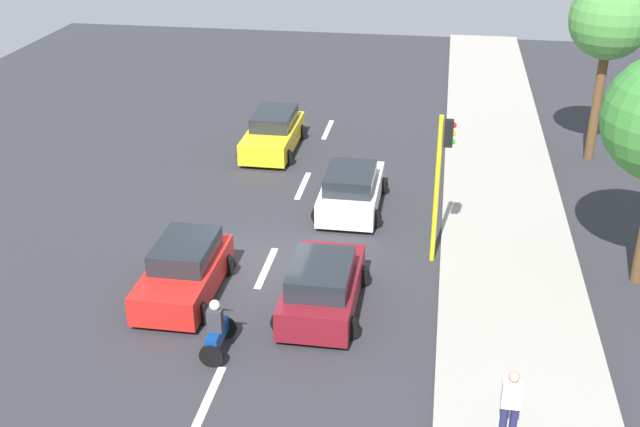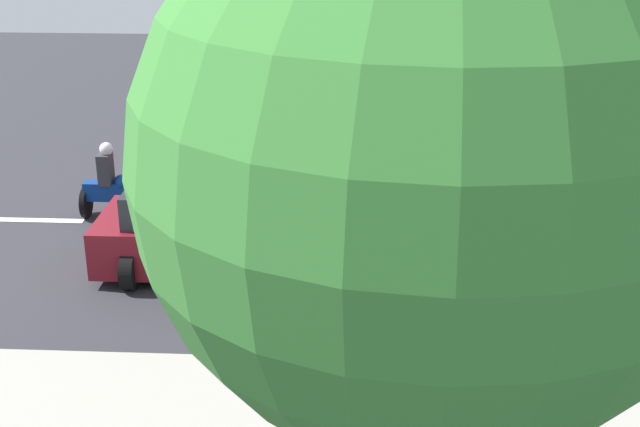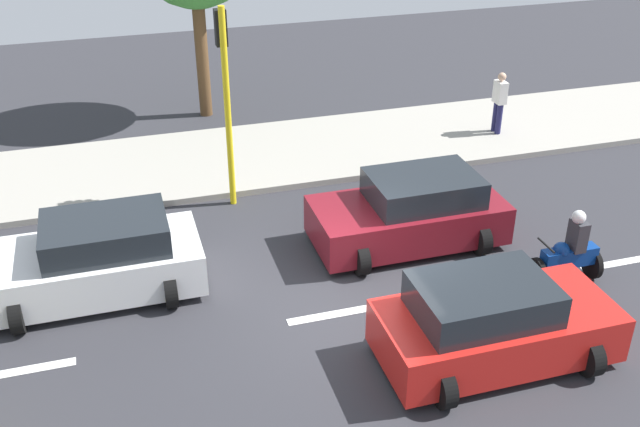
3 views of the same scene
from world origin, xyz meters
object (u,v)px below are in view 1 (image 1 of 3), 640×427
Objects in this scene: car_yellow_cab at (273,133)px; car_maroon at (322,287)px; car_red at (184,271)px; street_tree_north at (610,20)px; pedestrian_near_signal at (511,404)px; car_white at (351,190)px; traffic_light_corner at (442,169)px; motorcycle at (217,330)px.

car_yellow_cab and car_maroon have the same top height.
street_tree_north is (12.40, 12.12, 4.64)m from car_red.
pedestrian_near_signal is at bearing -62.18° from car_yellow_cab.
traffic_light_corner reaches higher than car_white.
motorcycle reaches higher than car_yellow_cab.
car_red is 9.59m from pedestrian_near_signal.
pedestrian_near_signal is at bearing -17.76° from motorcycle.
traffic_light_corner is at bearing 47.13° from motorcycle.
traffic_light_corner is 0.65× the size of street_tree_north.
motorcycle is 0.34× the size of traffic_light_corner.
pedestrian_near_signal reaches higher than motorcycle.
car_white is (3.82, 6.08, 0.00)m from car_red.
car_red is 3.83m from car_maroon.
pedestrian_near_signal is (8.38, -4.65, 0.35)m from car_red.
car_maroon is at bearing -2.78° from car_red.
motorcycle is (1.62, -2.48, -0.07)m from car_red.
car_white is 2.35× the size of pedestrian_near_signal.
traffic_light_corner reaches higher than pedestrian_near_signal.
car_red is 0.56× the size of street_tree_north.
pedestrian_near_signal reaches higher than car_red.
car_maroon is at bearing -124.87° from street_tree_north.
traffic_light_corner is (6.64, -8.08, 2.22)m from car_yellow_cab.
street_tree_north reaches higher than car_white.
pedestrian_near_signal is (4.56, -10.72, 0.35)m from car_white.
car_white is 11.47m from street_tree_north.
traffic_light_corner is (-1.66, 7.65, 1.87)m from pedestrian_near_signal.
motorcycle is 0.91× the size of pedestrian_near_signal.
pedestrian_near_signal is at bearing -44.40° from car_maroon.
street_tree_north reaches higher than motorcycle.
motorcycle reaches higher than car_maroon.
street_tree_north reaches higher than car_red.
motorcycle is 0.22× the size of street_tree_north.
car_white is 0.88× the size of traffic_light_corner.
pedestrian_near_signal is at bearing -29.00° from car_red.
car_yellow_cab is (0.08, 11.09, 0.00)m from car_red.
car_yellow_cab is at bearing 108.40° from car_maroon.
car_red and car_maroon have the same top height.
car_white is at bearing -53.27° from car_yellow_cab.
motorcycle is at bearing -104.36° from car_white.
street_tree_north is (5.68, 9.11, 2.42)m from traffic_light_corner.
motorcycle is (-2.19, -8.56, -0.07)m from car_white.
pedestrian_near_signal reaches higher than car_yellow_cab.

